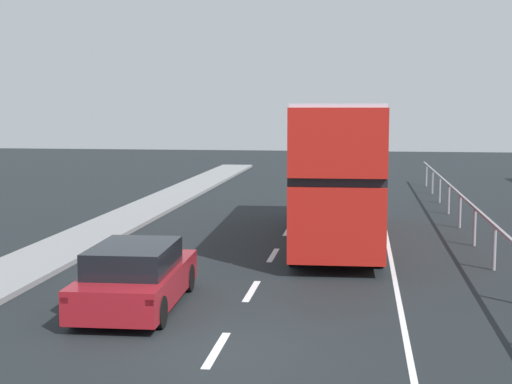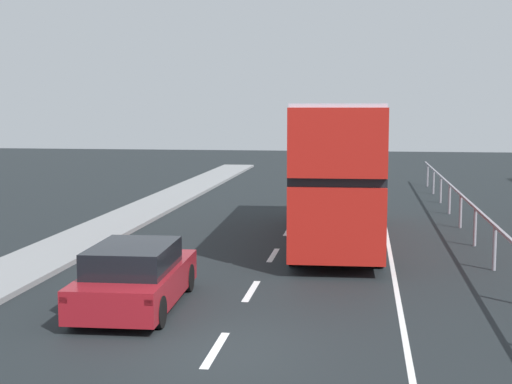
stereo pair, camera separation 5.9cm
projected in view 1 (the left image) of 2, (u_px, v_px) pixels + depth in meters
ground_plane at (218, 350)px, 13.38m from camera, size 73.50×120.00×0.10m
lane_paint_markings at (345, 255)px, 21.71m from camera, size 3.52×46.00×0.01m
bridge_side_railing at (484, 223)px, 21.27m from camera, size 0.10×42.00×1.22m
double_decker_bus_red at (337, 168)px, 23.67m from camera, size 2.86×10.88×4.38m
hatchback_car_near at (136, 277)px, 15.92m from camera, size 2.01×4.40×1.40m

